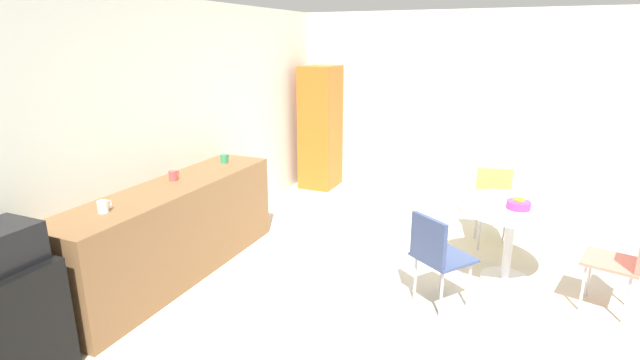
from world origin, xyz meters
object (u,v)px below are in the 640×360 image
object	(u,v)px
chair_coral	(628,255)
mug_red	(173,175)
locker_cabinet	(320,128)
chair_yellow	(494,198)
mini_fridge	(9,324)
chair_navy	(436,250)
round_table	(511,222)
mug_green	(224,159)
fruit_bowl	(519,204)
mug_white	(103,206)

from	to	relation	value
chair_coral	mug_red	xyz separation A→B (m)	(-0.76, 3.92, 0.43)
locker_cabinet	chair_yellow	distance (m)	2.93
chair_coral	chair_yellow	xyz separation A→B (m)	(1.13, 1.10, 0.00)
mini_fridge	chair_coral	bearing A→B (deg)	-56.49
chair_coral	locker_cabinet	bearing A→B (deg)	57.75
mini_fridge	chair_yellow	world-z (taller)	chair_yellow
chair_coral	chair_navy	size ratio (longest dim) A/B	1.00
round_table	chair_navy	world-z (taller)	chair_navy
chair_coral	chair_navy	world-z (taller)	same
round_table	mug_green	size ratio (longest dim) A/B	7.87
mini_fridge	mug_green	world-z (taller)	mug_green
round_table	chair_navy	distance (m)	0.93
chair_navy	chair_coral	bearing A→B (deg)	-70.02
mini_fridge	fruit_bowl	xyz separation A→B (m)	(2.70, -2.98, 0.39)
chair_yellow	mini_fridge	bearing A→B (deg)	143.33
locker_cabinet	fruit_bowl	xyz separation A→B (m)	(-2.20, -2.88, -0.12)
locker_cabinet	chair_navy	xyz separation A→B (m)	(-2.88, -2.29, -0.40)
chair_yellow	chair_navy	distance (m)	1.69
round_table	mug_green	xyz separation A→B (m)	(-0.21, 2.97, 0.35)
chair_coral	chair_navy	xyz separation A→B (m)	(-0.52, 1.44, 0.00)
mini_fridge	locker_cabinet	xyz separation A→B (m)	(4.90, -0.10, 0.51)
chair_coral	chair_navy	bearing A→B (deg)	109.98
locker_cabinet	chair_navy	distance (m)	3.70
mini_fridge	mug_green	bearing A→B (deg)	0.72
fruit_bowl	round_table	bearing A→B (deg)	33.63
mug_green	mug_red	distance (m)	0.77
round_table	mug_green	bearing A→B (deg)	94.12
mini_fridge	chair_coral	distance (m)	4.60
fruit_bowl	locker_cabinet	bearing A→B (deg)	52.65
chair_navy	mug_white	world-z (taller)	mug_white
mini_fridge	chair_navy	world-z (taller)	chair_navy
round_table	chair_coral	world-z (taller)	chair_coral
chair_yellow	mug_green	distance (m)	3.01
mug_green	mug_red	world-z (taller)	same
chair_yellow	mug_white	distance (m)	3.94
round_table	mug_red	size ratio (longest dim) A/B	7.87
fruit_bowl	mug_red	world-z (taller)	mug_red
chair_yellow	mug_green	size ratio (longest dim) A/B	6.43
chair_yellow	fruit_bowl	xyz separation A→B (m)	(-0.97, -0.25, 0.27)
locker_cabinet	chair_yellow	world-z (taller)	locker_cabinet
chair_yellow	mug_white	xyz separation A→B (m)	(-2.81, 2.72, 0.43)
chair_coral	mug_green	size ratio (longest dim) A/B	6.43
round_table	fruit_bowl	distance (m)	0.22
mini_fridge	chair_navy	size ratio (longest dim) A/B	0.99
mug_red	chair_navy	bearing A→B (deg)	-84.61
mini_fridge	fruit_bowl	size ratio (longest dim) A/B	3.95
mug_white	chair_coral	bearing A→B (deg)	-66.24
mug_green	chair_yellow	bearing A→B (deg)	-67.99
round_table	mug_red	world-z (taller)	mug_red
chair_navy	mug_green	size ratio (longest dim) A/B	6.43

